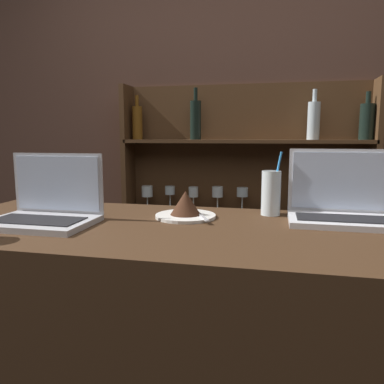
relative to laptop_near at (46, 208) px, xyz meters
The scene contains 6 objects.
back_wall 1.40m from the laptop_near, 68.93° to the left, with size 7.00×0.06×2.70m.
back_shelf 1.34m from the laptop_near, 67.17° to the left, with size 1.45×0.18×1.67m.
laptop_near is the anchor object (origin of this frame).
laptop_far 0.92m from the laptop_near, 13.87° to the left, with size 0.32×0.21×0.23m.
cake_plate 0.44m from the laptop_near, 22.34° to the left, with size 0.20×0.20×0.09m.
water_glass 0.73m from the laptop_near, 21.78° to the left, with size 0.07×0.07×0.22m.
Camera 1 is at (0.19, -0.73, 1.36)m, focal length 35.00 mm.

